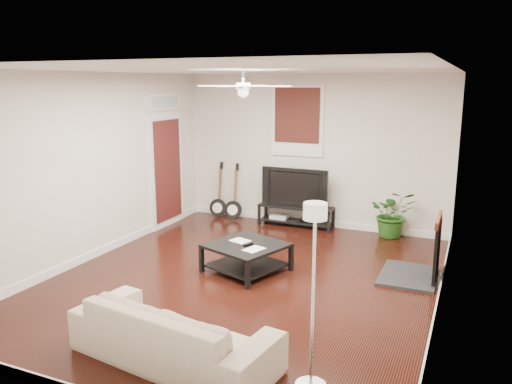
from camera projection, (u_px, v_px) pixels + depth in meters
room at (244, 179)px, 6.64m from camera, size 5.01×6.01×2.81m
brick_accent at (450, 181)px, 6.56m from camera, size 0.02×2.20×2.80m
fireplace at (422, 247)px, 6.87m from camera, size 0.80×1.10×0.92m
window_back at (297, 121)px, 9.30m from camera, size 1.00×0.06×1.30m
door_left at (167, 160)px, 9.34m from camera, size 0.08×1.00×2.50m
tv_stand at (296, 216)px, 9.48m from camera, size 1.40×0.37×0.39m
tv at (297, 187)px, 9.37m from camera, size 1.26×0.16×0.72m
coffee_table at (246, 258)px, 7.21m from camera, size 1.22×1.22×0.40m
sofa at (174, 332)px, 4.86m from camera, size 2.17×1.10×0.61m
floor_lamp at (313, 298)px, 4.31m from camera, size 0.32×0.32×1.69m
potted_plant at (393, 213)px, 8.77m from camera, size 0.90×0.83×0.84m
guitar_left at (218, 190)px, 10.01m from camera, size 0.37×0.29×1.12m
guitar_right at (233, 192)px, 9.85m from camera, size 0.39×0.32×1.12m
ceiling_fan at (243, 86)px, 6.39m from camera, size 1.24×1.24×0.32m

